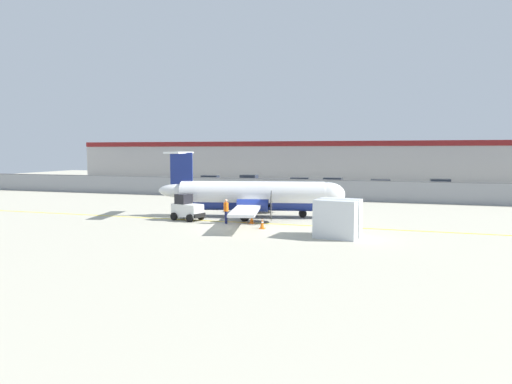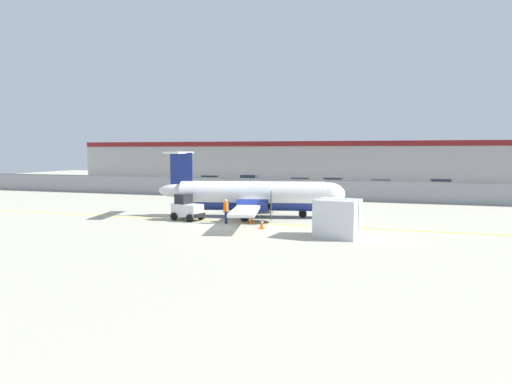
% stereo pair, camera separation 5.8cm
% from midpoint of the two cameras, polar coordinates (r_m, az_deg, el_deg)
% --- Properties ---
extents(ground_plane, '(140.00, 140.00, 0.01)m').
position_cam_midpoint_polar(ground_plane, '(31.67, -0.54, -3.88)').
color(ground_plane, '#B2AD99').
extents(perimeter_fence, '(98.00, 0.10, 2.10)m').
position_cam_midpoint_polar(perimeter_fence, '(46.94, 5.39, 0.43)').
color(perimeter_fence, gray).
rests_on(perimeter_fence, ground).
extents(parking_lot_strip, '(98.00, 17.00, 0.12)m').
position_cam_midpoint_polar(parking_lot_strip, '(58.29, 7.68, 0.29)').
color(parking_lot_strip, '#38383A').
rests_on(parking_lot_strip, ground).
extents(background_building, '(91.00, 8.10, 6.50)m').
position_cam_midpoint_polar(background_building, '(76.40, 9.99, 3.82)').
color(background_building, '#BCB7B2').
rests_on(background_building, ground).
extents(commuter_airplane, '(14.13, 15.98, 4.92)m').
position_cam_midpoint_polar(commuter_airplane, '(34.37, -0.12, -0.48)').
color(commuter_airplane, white).
rests_on(commuter_airplane, ground).
extents(baggage_tug, '(2.55, 1.91, 1.88)m').
position_cam_midpoint_polar(baggage_tug, '(33.20, -8.69, -2.04)').
color(baggage_tug, silver).
rests_on(baggage_tug, ground).
extents(ground_crew_worker, '(0.46, 0.52, 1.70)m').
position_cam_midpoint_polar(ground_crew_worker, '(31.36, -3.82, -2.23)').
color(ground_crew_worker, '#191E4C').
rests_on(ground_crew_worker, ground).
extents(cargo_container, '(2.68, 2.35, 2.20)m').
position_cam_midpoint_polar(cargo_container, '(26.81, 10.13, -3.25)').
color(cargo_container, silver).
rests_on(cargo_container, ground).
extents(traffic_cone_near_left, '(0.36, 0.36, 0.64)m').
position_cam_midpoint_polar(traffic_cone_near_left, '(27.98, 8.76, -4.51)').
color(traffic_cone_near_left, orange).
rests_on(traffic_cone_near_left, ground).
extents(traffic_cone_near_right, '(0.36, 0.36, 0.64)m').
position_cam_midpoint_polar(traffic_cone_near_right, '(31.42, -0.59, -3.38)').
color(traffic_cone_near_right, orange).
rests_on(traffic_cone_near_right, ground).
extents(traffic_cone_far_left, '(0.36, 0.36, 0.64)m').
position_cam_midpoint_polar(traffic_cone_far_left, '(29.32, 0.73, -4.00)').
color(traffic_cone_far_left, orange).
rests_on(traffic_cone_far_left, ground).
extents(parked_car_0, '(4.38, 2.42, 1.58)m').
position_cam_midpoint_polar(parked_car_0, '(61.57, -5.88, 1.35)').
color(parked_car_0, navy).
rests_on(parked_car_0, parking_lot_strip).
extents(parked_car_1, '(4.25, 2.10, 1.58)m').
position_cam_midpoint_polar(parked_car_1, '(62.30, -0.80, 1.42)').
color(parked_car_1, navy).
rests_on(parked_car_1, parking_lot_strip).
extents(parked_car_2, '(4.38, 2.42, 1.58)m').
position_cam_midpoint_polar(parked_car_2, '(56.68, 5.54, 1.02)').
color(parked_car_2, black).
rests_on(parked_car_2, parking_lot_strip).
extents(parked_car_3, '(4.24, 2.07, 1.58)m').
position_cam_midpoint_polar(parked_car_3, '(56.74, 9.44, 0.98)').
color(parked_car_3, gray).
rests_on(parked_car_3, parking_lot_strip).
extents(parked_car_4, '(4.26, 2.12, 1.58)m').
position_cam_midpoint_polar(parked_car_4, '(54.90, 15.13, 0.73)').
color(parked_car_4, '#19662D').
rests_on(parked_car_4, parking_lot_strip).
extents(parked_car_5, '(4.21, 2.01, 1.58)m').
position_cam_midpoint_polar(parked_car_5, '(57.59, 21.88, 0.74)').
color(parked_car_5, '#19662D').
rests_on(parked_car_5, parking_lot_strip).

